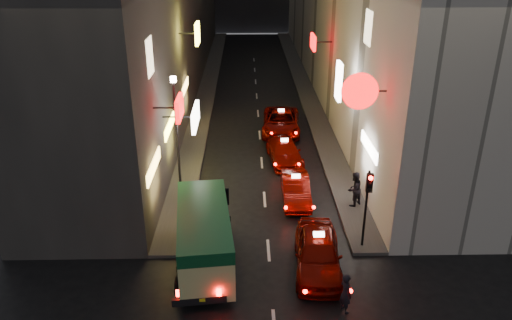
{
  "coord_description": "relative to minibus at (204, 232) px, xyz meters",
  "views": [
    {
      "loc": [
        -0.9,
        -9.24,
        12.15
      ],
      "look_at": [
        -0.44,
        13.0,
        2.19
      ],
      "focal_mm": 35.0,
      "sensor_mm": 36.0,
      "label": 1
    }
  ],
  "objects": [
    {
      "name": "traffic_light",
      "position": [
        6.6,
        0.93,
        1.15
      ],
      "size": [
        0.26,
        0.43,
        3.5
      ],
      "color": "black",
      "rests_on": "sidewalk_right"
    },
    {
      "name": "taxi_far",
      "position": [
        4.06,
        14.96,
        -0.67
      ],
      "size": [
        2.61,
        5.58,
        1.9
      ],
      "color": "#660500",
      "rests_on": "ground"
    },
    {
      "name": "taxi_near",
      "position": [
        4.49,
        -0.37,
        -0.65
      ],
      "size": [
        2.72,
        5.75,
        1.95
      ],
      "color": "#660500",
      "rests_on": "ground"
    },
    {
      "name": "pedestrian_sidewalk",
      "position": [
        6.9,
        4.53,
        -0.4
      ],
      "size": [
        0.87,
        0.83,
        1.98
      ],
      "primitive_type": "imported",
      "rotation": [
        0.0,
        0.0,
        3.82
      ],
      "color": "black",
      "rests_on": "sidewalk_right"
    },
    {
      "name": "taxi_second",
      "position": [
        4.14,
        5.36,
        -0.81
      ],
      "size": [
        1.92,
        4.61,
        1.63
      ],
      "color": "#660500",
      "rests_on": "ground"
    },
    {
      "name": "pedestrian_crossing",
      "position": [
        5.13,
        -2.84,
        -0.66
      ],
      "size": [
        0.57,
        0.68,
        1.76
      ],
      "primitive_type": "imported",
      "rotation": [
        0.0,
        0.0,
        1.98
      ],
      "color": "black",
      "rests_on": "ground"
    },
    {
      "name": "lamp_post",
      "position": [
        -1.6,
        5.46,
        2.19
      ],
      "size": [
        0.28,
        0.28,
        6.22
      ],
      "color": "black",
      "rests_on": "sidewalk_left"
    },
    {
      "name": "sidewalk_left",
      "position": [
        -1.65,
        26.46,
        -1.46
      ],
      "size": [
        1.5,
        52.0,
        0.15
      ],
      "primitive_type": "cube",
      "color": "#454340",
      "rests_on": "ground"
    },
    {
      "name": "taxi_third",
      "position": [
        3.93,
        10.16,
        -0.8
      ],
      "size": [
        2.38,
        4.79,
        1.64
      ],
      "color": "#660500",
      "rests_on": "ground"
    },
    {
      "name": "minibus",
      "position": [
        0.0,
        0.0,
        0.0
      ],
      "size": [
        2.59,
        5.86,
        2.44
      ],
      "color": "#CECC81",
      "rests_on": "ground"
    },
    {
      "name": "sidewalk_right",
      "position": [
        6.85,
        26.46,
        -1.46
      ],
      "size": [
        1.5,
        52.0,
        0.15
      ],
      "primitive_type": "cube",
      "color": "#454340",
      "rests_on": "ground"
    }
  ]
}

